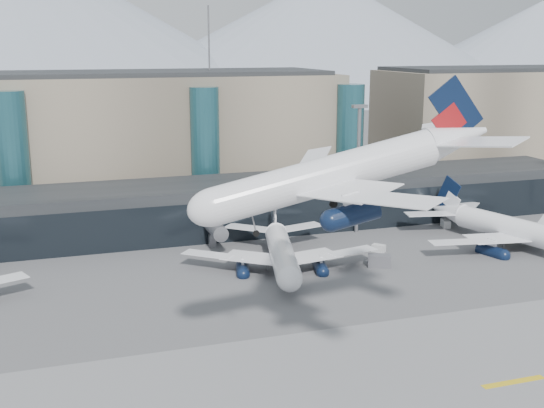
{
  "coord_description": "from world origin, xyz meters",
  "views": [
    {
      "loc": [
        -27.51,
        -72.94,
        36.93
      ],
      "look_at": [
        6.84,
        32.0,
        11.07
      ],
      "focal_mm": 45.0,
      "sensor_mm": 36.0,
      "label": 1
    }
  ],
  "objects_px": {
    "jet_parked_mid": "(280,242)",
    "jet_parked_right": "(502,220)",
    "hero_jet": "(354,161)",
    "veh_d": "(446,223)",
    "veh_c": "(379,261)",
    "lightmast_mid": "(358,162)",
    "veh_g": "(379,248)",
    "veh_e": "(503,235)"
  },
  "relations": [
    {
      "from": "jet_parked_right",
      "to": "veh_g",
      "type": "height_order",
      "value": "jet_parked_right"
    },
    {
      "from": "jet_parked_mid",
      "to": "veh_g",
      "type": "height_order",
      "value": "jet_parked_mid"
    },
    {
      "from": "lightmast_mid",
      "to": "jet_parked_right",
      "type": "relative_size",
      "value": 0.66
    },
    {
      "from": "lightmast_mid",
      "to": "veh_c",
      "type": "relative_size",
      "value": 6.67
    },
    {
      "from": "veh_d",
      "to": "veh_e",
      "type": "xyz_separation_m",
      "value": [
        6.09,
        -11.0,
        0.01
      ]
    },
    {
      "from": "jet_parked_right",
      "to": "jet_parked_mid",
      "type": "bearing_deg",
      "value": 73.08
    },
    {
      "from": "jet_parked_mid",
      "to": "jet_parked_right",
      "type": "height_order",
      "value": "jet_parked_right"
    },
    {
      "from": "jet_parked_right",
      "to": "veh_d",
      "type": "relative_size",
      "value": 14.2
    },
    {
      "from": "hero_jet",
      "to": "veh_c",
      "type": "relative_size",
      "value": 9.48
    },
    {
      "from": "lightmast_mid",
      "to": "veh_d",
      "type": "height_order",
      "value": "lightmast_mid"
    },
    {
      "from": "veh_d",
      "to": "veh_e",
      "type": "height_order",
      "value": "veh_e"
    },
    {
      "from": "jet_parked_right",
      "to": "veh_e",
      "type": "distance_m",
      "value": 5.76
    },
    {
      "from": "hero_jet",
      "to": "jet_parked_mid",
      "type": "xyz_separation_m",
      "value": [
        4.63,
        38.44,
        -20.35
      ]
    },
    {
      "from": "lightmast_mid",
      "to": "jet_parked_mid",
      "type": "bearing_deg",
      "value": -144.09
    },
    {
      "from": "jet_parked_mid",
      "to": "jet_parked_right",
      "type": "distance_m",
      "value": 44.08
    },
    {
      "from": "jet_parked_right",
      "to": "veh_c",
      "type": "distance_m",
      "value": 28.87
    },
    {
      "from": "jet_parked_right",
      "to": "hero_jet",
      "type": "bearing_deg",
      "value": 111.74
    },
    {
      "from": "lightmast_mid",
      "to": "veh_e",
      "type": "xyz_separation_m",
      "value": [
        25.39,
        -13.22,
        -13.63
      ]
    },
    {
      "from": "veh_d",
      "to": "veh_g",
      "type": "distance_m",
      "value": 23.97
    },
    {
      "from": "veh_d",
      "to": "veh_c",
      "type": "bearing_deg",
      "value": 143.21
    },
    {
      "from": "hero_jet",
      "to": "jet_parked_right",
      "type": "distance_m",
      "value": 64.77
    },
    {
      "from": "veh_e",
      "to": "jet_parked_right",
      "type": "bearing_deg",
      "value": -156.78
    },
    {
      "from": "hero_jet",
      "to": "veh_e",
      "type": "bearing_deg",
      "value": 42.74
    },
    {
      "from": "veh_c",
      "to": "veh_g",
      "type": "bearing_deg",
      "value": 89.59
    },
    {
      "from": "veh_g",
      "to": "veh_d",
      "type": "bearing_deg",
      "value": 76.96
    },
    {
      "from": "hero_jet",
      "to": "jet_parked_mid",
      "type": "bearing_deg",
      "value": 87.5
    },
    {
      "from": "veh_c",
      "to": "veh_g",
      "type": "relative_size",
      "value": 1.66
    },
    {
      "from": "jet_parked_mid",
      "to": "veh_e",
      "type": "height_order",
      "value": "jet_parked_mid"
    },
    {
      "from": "veh_c",
      "to": "jet_parked_mid",
      "type": "bearing_deg",
      "value": -174.53
    },
    {
      "from": "hero_jet",
      "to": "veh_d",
      "type": "relative_size",
      "value": 13.28
    },
    {
      "from": "lightmast_mid",
      "to": "veh_c",
      "type": "height_order",
      "value": "lightmast_mid"
    },
    {
      "from": "lightmast_mid",
      "to": "veh_g",
      "type": "bearing_deg",
      "value": -97.64
    },
    {
      "from": "lightmast_mid",
      "to": "veh_g",
      "type": "xyz_separation_m",
      "value": [
        -1.82,
        -13.55,
        -13.74
      ]
    },
    {
      "from": "jet_parked_mid",
      "to": "hero_jet",
      "type": "bearing_deg",
      "value": -173.09
    },
    {
      "from": "hero_jet",
      "to": "jet_parked_mid",
      "type": "height_order",
      "value": "hero_jet"
    },
    {
      "from": "veh_d",
      "to": "hero_jet",
      "type": "bearing_deg",
      "value": 154.35
    },
    {
      "from": "veh_g",
      "to": "hero_jet",
      "type": "bearing_deg",
      "value": -72.29
    },
    {
      "from": "veh_c",
      "to": "veh_g",
      "type": "distance_m",
      "value": 8.78
    },
    {
      "from": "veh_g",
      "to": "veh_e",
      "type": "bearing_deg",
      "value": 49.46
    },
    {
      "from": "jet_parked_right",
      "to": "veh_c",
      "type": "xyz_separation_m",
      "value": [
        -28.17,
        -5.17,
        -3.66
      ]
    },
    {
      "from": "lightmast_mid",
      "to": "veh_e",
      "type": "relative_size",
      "value": 9.19
    },
    {
      "from": "jet_parked_right",
      "to": "veh_e",
      "type": "xyz_separation_m",
      "value": [
        2.89,
        3.05,
        -3.94
      ]
    }
  ]
}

